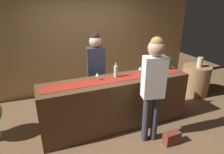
# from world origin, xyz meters

# --- Properties ---
(ground_plane) EXTENTS (10.00, 10.00, 0.00)m
(ground_plane) POSITION_xyz_m (0.00, 0.00, 0.00)
(ground_plane) COLOR brown
(back_wall) EXTENTS (6.00, 0.12, 2.90)m
(back_wall) POSITION_xyz_m (0.00, 1.90, 1.45)
(back_wall) COLOR tan
(back_wall) RESTS_ON ground
(bar_counter) EXTENTS (2.73, 0.60, 0.96)m
(bar_counter) POSITION_xyz_m (0.00, 0.00, 0.48)
(bar_counter) COLOR #543821
(bar_counter) RESTS_ON ground
(counter_runner_cloth) EXTENTS (2.59, 0.28, 0.01)m
(counter_runner_cloth) POSITION_xyz_m (0.00, 0.00, 0.96)
(counter_runner_cloth) COLOR maroon
(counter_runner_cloth) RESTS_ON bar_counter
(wine_bottle_green) EXTENTS (0.07, 0.07, 0.30)m
(wine_bottle_green) POSITION_xyz_m (1.19, 0.08, 1.07)
(wine_bottle_green) COLOR #194723
(wine_bottle_green) RESTS_ON bar_counter
(wine_bottle_clear) EXTENTS (0.07, 0.07, 0.30)m
(wine_bottle_clear) POSITION_xyz_m (0.03, 0.09, 1.07)
(wine_bottle_clear) COLOR #B2C6C1
(wine_bottle_clear) RESTS_ON bar_counter
(wine_bottle_amber) EXTENTS (0.07, 0.07, 0.30)m
(wine_bottle_amber) POSITION_xyz_m (0.77, 0.09, 1.07)
(wine_bottle_amber) COLOR brown
(wine_bottle_amber) RESTS_ON bar_counter
(wine_glass_near_customer) EXTENTS (0.07, 0.07, 0.14)m
(wine_glass_near_customer) POSITION_xyz_m (0.52, 0.07, 1.06)
(wine_glass_near_customer) COLOR silver
(wine_glass_near_customer) RESTS_ON bar_counter
(wine_glass_mid_counter) EXTENTS (0.07, 0.07, 0.14)m
(wine_glass_mid_counter) POSITION_xyz_m (-0.33, 0.07, 1.06)
(wine_glass_mid_counter) COLOR silver
(wine_glass_mid_counter) RESTS_ON bar_counter
(bartender) EXTENTS (0.37, 0.26, 1.69)m
(bartender) POSITION_xyz_m (-0.18, 0.58, 1.04)
(bartender) COLOR #26262B
(bartender) RESTS_ON ground
(customer_sipping) EXTENTS (0.38, 0.27, 1.78)m
(customer_sipping) POSITION_xyz_m (0.36, -0.61, 1.11)
(customer_sipping) COLOR #33333D
(customer_sipping) RESTS_ON ground
(round_side_table) EXTENTS (0.68, 0.68, 0.74)m
(round_side_table) POSITION_xyz_m (2.41, 0.50, 0.37)
(round_side_table) COLOR #996B42
(round_side_table) RESTS_ON ground
(vase_on_side_table) EXTENTS (0.13, 0.13, 0.24)m
(vase_on_side_table) POSITION_xyz_m (2.39, 0.43, 0.86)
(vase_on_side_table) COLOR #B7B2A8
(vase_on_side_table) RESTS_ON round_side_table
(handbag) EXTENTS (0.28, 0.14, 0.22)m
(handbag) POSITION_xyz_m (0.65, -0.85, 0.11)
(handbag) COLOR brown
(handbag) RESTS_ON ground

